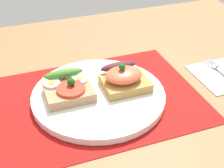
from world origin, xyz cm
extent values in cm
cube|color=olive|center=(0.00, 0.00, -1.60)|extent=(120.00, 90.00, 3.20)
cube|color=#A71310|center=(0.00, 0.00, 0.15)|extent=(42.11, 31.37, 0.30)
cylinder|color=white|center=(0.00, 0.00, 1.01)|extent=(27.77, 27.77, 1.42)
cube|color=tan|center=(-5.98, 0.85, 2.74)|extent=(9.51, 7.83, 2.03)
cylinder|color=red|center=(-5.69, 0.11, 4.05)|extent=(5.78, 5.78, 0.60)
ellipsoid|color=#44842C|center=(-5.98, 5.16, 4.65)|extent=(8.37, 2.20, 1.80)
sphere|color=#1E5919|center=(-5.36, 0.85, 5.15)|extent=(1.60, 1.60, 1.60)
cylinder|color=white|center=(-8.84, 3.15, 4.00)|extent=(3.30, 3.30, 0.50)
cylinder|color=yellow|center=(-8.84, 3.15, 4.33)|extent=(1.49, 1.49, 0.16)
cylinder|color=white|center=(-3.13, 2.74, 4.00)|extent=(3.30, 3.30, 0.50)
cylinder|color=yellow|center=(-3.13, 2.74, 4.33)|extent=(1.49, 1.49, 0.16)
cube|color=#B68D46|center=(5.98, -0.12, 2.67)|extent=(9.51, 7.81, 1.90)
ellipsoid|color=#F46742|center=(5.55, -0.39, 4.91)|extent=(7.79, 6.24, 2.56)
ellipsoid|color=#51232D|center=(5.98, 4.19, 4.52)|extent=(8.08, 2.20, 1.80)
sphere|color=#1E5919|center=(5.18, 0.48, 6.89)|extent=(1.40, 1.40, 1.40)
cube|color=#B7B7BC|center=(30.33, 1.83, 0.76)|extent=(1.50, 1.20, 0.32)
cube|color=#B7B7BC|center=(29.68, 3.83, 0.76)|extent=(0.32, 2.80, 0.32)
cube|color=#B7B7BC|center=(30.33, 3.83, 0.76)|extent=(0.32, 2.80, 0.32)
cube|color=#B7B7BC|center=(30.98, 3.83, 0.76)|extent=(0.32, 2.80, 0.32)
camera|label=1|loc=(-15.46, -50.97, 40.19)|focal=50.69mm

